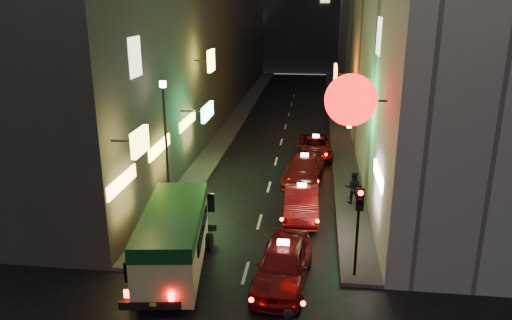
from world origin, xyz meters
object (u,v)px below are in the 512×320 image
at_px(traffic_light, 359,212).
at_px(lamp_post, 166,141).
at_px(minibus, 174,234).
at_px(taxi_near, 283,261).

bearing_deg(traffic_light, lamp_post, 151.09).
height_order(minibus, traffic_light, traffic_light).
height_order(traffic_light, lamp_post, lamp_post).
xyz_separation_m(traffic_light, lamp_post, (-8.20, 4.53, 1.04)).
xyz_separation_m(minibus, lamp_post, (-1.60, 4.78, 2.14)).
height_order(minibus, lamp_post, lamp_post).
distance_m(traffic_light, lamp_post, 9.42).
bearing_deg(taxi_near, minibus, 176.40).
relative_size(traffic_light, lamp_post, 0.56).
relative_size(minibus, lamp_post, 0.97).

